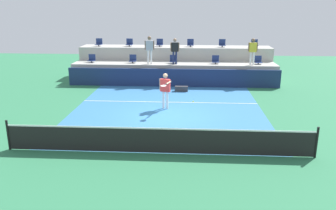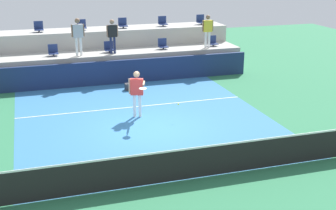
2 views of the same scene
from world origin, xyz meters
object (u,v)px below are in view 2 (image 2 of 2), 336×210
at_px(spectator_in_white, 78,33).
at_px(stadium_chair_lower_far_right, 213,42).
at_px(stadium_chair_upper_left, 39,28).
at_px(spectator_in_grey, 208,28).
at_px(stadium_chair_lower_center, 109,48).
at_px(stadium_chair_upper_mid_left, 82,26).
at_px(spectator_leaning_on_rail, 112,33).
at_px(stadium_chair_upper_mid_right, 123,24).
at_px(equipment_bag, 133,86).
at_px(stadium_chair_lower_right, 163,45).
at_px(stadium_chair_upper_right, 163,22).
at_px(tennis_ball, 178,104).
at_px(stadium_chair_upper_far_right, 201,20).
at_px(tennis_player, 137,89).
at_px(stadium_chair_lower_left, 53,51).

bearing_deg(spectator_in_white, stadium_chair_lower_far_right, 3.21).
bearing_deg(stadium_chair_upper_left, spectator_in_grey, -15.19).
bearing_deg(stadium_chair_lower_center, stadium_chair_upper_mid_left, 119.65).
bearing_deg(spectator_in_grey, spectator_leaning_on_rail, 180.00).
bearing_deg(stadium_chair_upper_mid_right, equipment_bag, -96.54).
height_order(stadium_chair_upper_left, spectator_in_grey, spectator_in_grey).
bearing_deg(stadium_chair_lower_right, stadium_chair_upper_mid_right, 131.90).
distance_m(stadium_chair_lower_right, spectator_in_white, 4.27).
xyz_separation_m(stadium_chair_upper_mid_left, stadium_chair_upper_right, (4.26, 0.00, 0.00)).
relative_size(stadium_chair_upper_right, spectator_in_white, 0.30).
height_order(spectator_in_grey, tennis_ball, spectator_in_grey).
bearing_deg(spectator_in_grey, stadium_chair_upper_far_right, 77.72).
xyz_separation_m(stadium_chair_lower_center, stadium_chair_upper_far_right, (5.40, 1.80, 0.85)).
bearing_deg(stadium_chair_lower_far_right, stadium_chair_lower_center, 180.00).
relative_size(stadium_chair_lower_far_right, spectator_in_white, 0.30).
bearing_deg(spectator_leaning_on_rail, stadium_chair_lower_center, 106.83).
height_order(spectator_in_white, spectator_in_grey, spectator_in_white).
bearing_deg(stadium_chair_upper_far_right, stadium_chair_lower_center, -161.56).
distance_m(stadium_chair_lower_right, stadium_chair_upper_far_right, 3.35).
bearing_deg(spectator_in_grey, spectator_in_white, 180.00).
bearing_deg(tennis_player, stadium_chair_lower_center, 89.18).
bearing_deg(spectator_leaning_on_rail, stadium_chair_lower_right, 8.45).
relative_size(stadium_chair_upper_left, stadium_chair_upper_far_right, 1.00).
bearing_deg(stadium_chair_lower_left, stadium_chair_upper_right, 17.08).
relative_size(stadium_chair_lower_left, spectator_leaning_on_rail, 0.32).
relative_size(stadium_chair_lower_center, tennis_ball, 7.65).
distance_m(stadium_chair_lower_center, tennis_ball, 6.92).
xyz_separation_m(stadium_chair_upper_mid_left, tennis_player, (0.94, -7.80, -1.25)).
xyz_separation_m(stadium_chair_upper_right, tennis_ball, (-1.99, -8.56, -1.71)).
bearing_deg(equipment_bag, tennis_player, -100.86).
xyz_separation_m(stadium_chair_upper_mid_right, stadium_chair_upper_far_right, (4.32, 0.00, 0.00)).
relative_size(stadium_chair_lower_right, stadium_chair_upper_right, 1.00).
distance_m(stadium_chair_upper_mid_left, stadium_chair_upper_far_right, 6.42).
distance_m(tennis_player, equipment_bag, 3.75).
distance_m(stadium_chair_lower_right, tennis_ball, 6.96).
height_order(stadium_chair_lower_far_right, stadium_chair_upper_mid_left, stadium_chair_upper_mid_left).
xyz_separation_m(stadium_chair_lower_right, stadium_chair_upper_mid_right, (-1.61, 1.80, 0.85)).
xyz_separation_m(stadium_chair_lower_left, stadium_chair_upper_mid_left, (1.60, 1.80, 0.85)).
distance_m(stadium_chair_lower_left, spectator_in_white, 1.47).
xyz_separation_m(stadium_chair_upper_mid_left, spectator_leaning_on_rail, (1.14, -2.18, -0.10)).
height_order(stadium_chair_lower_far_right, stadium_chair_upper_far_right, stadium_chair_upper_far_right).
bearing_deg(stadium_chair_lower_center, stadium_chair_lower_right, 0.00).
xyz_separation_m(stadium_chair_upper_mid_right, spectator_in_white, (-2.56, -2.18, -0.01)).
distance_m(stadium_chair_lower_left, spectator_in_grey, 7.59).
bearing_deg(spectator_in_white, stadium_chair_upper_mid_left, 78.41).
distance_m(stadium_chair_upper_right, tennis_player, 8.57).
bearing_deg(stadium_chair_lower_center, equipment_bag, -76.13).
relative_size(tennis_player, spectator_leaning_on_rail, 1.08).
bearing_deg(stadium_chair_lower_left, stadium_chair_upper_left, 105.58).
distance_m(stadium_chair_lower_center, stadium_chair_upper_right, 3.80).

